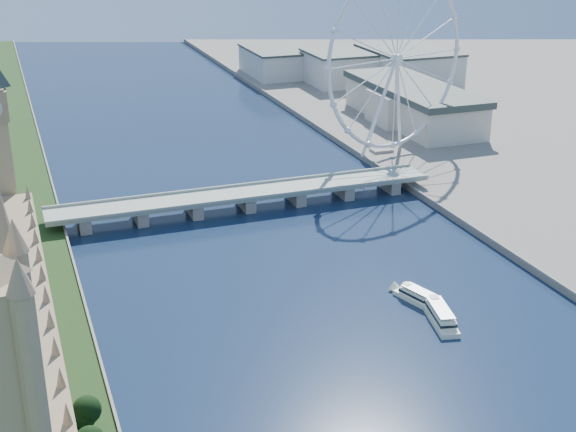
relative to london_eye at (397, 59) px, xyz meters
name	(u,v)px	position (x,y,z in m)	size (l,w,h in m)	color
parliament_range	(16,321)	(-247.98, -185.08, -49.04)	(24.00, 200.00, 70.00)	tan
westminster_bridge	(246,197)	(-119.98, -55.08, -60.89)	(220.00, 22.00, 9.50)	gray
london_eye	(397,59)	(0.00, 0.00, 0.00)	(113.60, 39.12, 124.30)	silver
county_hall	(411,125)	(55.02, 74.92, -67.52)	(54.00, 144.00, 35.00)	beige
city_skyline	(200,83)	(-80.75, 205.00, -50.56)	(505.00, 280.00, 32.00)	beige
tour_boat_near	(420,303)	(-83.54, -191.82, -67.52)	(7.44, 29.15, 6.43)	#E7EDC9
tour_boat_far	(440,322)	(-83.84, -209.38, -67.52)	(8.30, 32.36, 7.18)	beige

